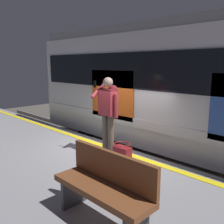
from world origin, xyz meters
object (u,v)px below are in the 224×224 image
(handbag, at_px, (122,152))
(train_carriage, at_px, (197,86))
(passenger, at_px, (108,109))
(bench, at_px, (105,186))

(handbag, bearing_deg, train_carriage, -99.56)
(train_carriage, height_order, passenger, train_carriage)
(handbag, relative_size, bench, 0.27)
(bench, bearing_deg, passenger, -45.28)
(train_carriage, height_order, bench, train_carriage)
(bench, bearing_deg, train_carriage, -77.97)
(passenger, distance_m, handbag, 1.00)
(train_carriage, distance_m, handbag, 2.77)
(passenger, bearing_deg, train_carriage, -111.50)
(train_carriage, relative_size, handbag, 25.80)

